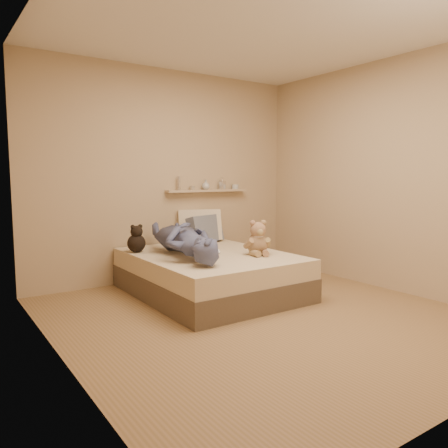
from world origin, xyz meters
TOP-DOWN VIEW (x-y plane):
  - room at (0.00, 0.00)m, footprint 3.80×3.80m
  - bed at (0.00, 0.93)m, footprint 1.50×1.90m
  - game_console at (-0.33, 0.37)m, footprint 0.16×0.07m
  - teddy_bear at (0.38, 0.56)m, footprint 0.30×0.31m
  - dark_plush at (-0.63, 1.45)m, footprint 0.20×0.20m
  - pillow_cream at (0.37, 1.76)m, footprint 0.61×0.44m
  - pillow_grey at (0.37, 1.62)m, footprint 0.54×0.35m
  - person at (-0.29, 0.98)m, footprint 0.85×1.59m
  - wall_shelf at (0.55, 1.84)m, footprint 1.20×0.12m
  - shelf_bottles at (0.63, 1.84)m, footprint 0.94×0.14m

SIDE VIEW (x-z plane):
  - bed at x=0.00m, z-range 0.00..0.45m
  - dark_plush at x=-0.63m, z-range 0.43..0.74m
  - game_console at x=-0.33m, z-range 0.56..0.61m
  - teddy_bear at x=0.38m, z-range 0.42..0.80m
  - pillow_grey at x=0.37m, z-range 0.44..0.80m
  - person at x=-0.29m, z-range 0.45..0.81m
  - pillow_cream at x=0.37m, z-range 0.44..0.86m
  - wall_shelf at x=0.55m, z-range 1.09..1.11m
  - shelf_bottles at x=0.63m, z-range 1.09..1.27m
  - room at x=0.00m, z-range -0.60..3.20m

